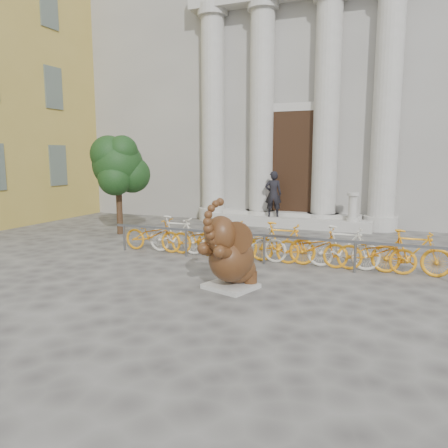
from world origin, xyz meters
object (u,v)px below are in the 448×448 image
at_px(bike_rack, 267,242).
at_px(tree, 118,166).
at_px(elephant_statue, 230,256).
at_px(pedestrian, 273,194).

distance_m(bike_rack, tree, 6.16).
distance_m(elephant_statue, bike_rack, 2.41).
relative_size(elephant_statue, pedestrian, 1.08).
bearing_deg(bike_rack, tree, 161.84).
distance_m(elephant_statue, pedestrian, 7.86).
relative_size(elephant_statue, tree, 0.56).
relative_size(bike_rack, pedestrian, 5.03).
height_order(bike_rack, pedestrian, pedestrian).
distance_m(elephant_statue, tree, 7.20).
bearing_deg(pedestrian, tree, 22.95).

